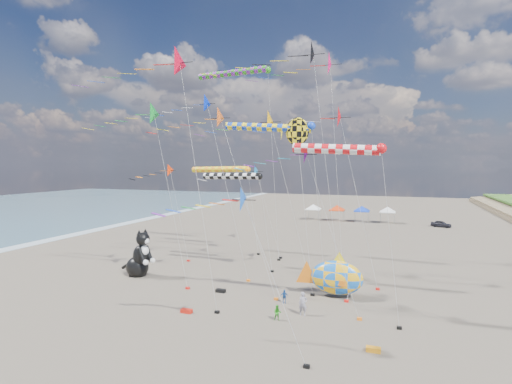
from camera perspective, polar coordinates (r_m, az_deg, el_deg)
The scene contains 30 objects.
ground at distance 28.36m, azimuth -4.86°, elevation -20.61°, with size 260.00×260.00×0.00m, color brown.
delta_kite_0 at distance 39.55m, azimuth -14.36°, elevation 10.47°, with size 10.62×2.30×17.79m.
delta_kite_1 at distance 39.10m, azimuth 11.21°, elevation 10.27°, with size 11.82×2.30×17.58m.
delta_kite_2 at distance 49.29m, azimuth 9.26°, elevation 17.60°, with size 12.57×3.06×25.18m.
delta_kite_3 at distance 50.10m, azimuth -12.96°, elevation 2.66°, with size 8.00×1.76×11.96m.
delta_kite_4 at distance 41.99m, azimuth -7.80°, elevation 12.07°, with size 11.29×2.02×19.08m.
delta_kite_5 at distance 31.07m, azimuth 7.43°, elevation 4.85°, with size 8.94×1.82×13.54m.
delta_kite_6 at distance 36.18m, azimuth -5.67°, elevation 10.15°, with size 11.95×2.07×17.06m.
delta_kite_7 at distance 42.90m, azimuth 1.62°, elevation 9.71°, with size 12.54×2.58×17.61m.
delta_kite_8 at distance 34.45m, azimuth -13.83°, elevation 17.56°, with size 14.92×2.68×21.56m.
delta_kite_9 at distance 23.79m, azimuth -1.82°, elevation -2.07°, with size 9.08×1.78×10.55m.
delta_kite_10 at distance 41.93m, azimuth 5.47°, elevation 18.91°, with size 15.33×2.63×24.22m.
delta_kite_11 at distance 50.78m, azimuth -1.18°, elevation 2.64°, with size 10.89×1.96×11.94m.
windsock_0 at distance 53.25m, azimuth -4.87°, elevation 3.20°, with size 9.78×0.81×11.52m.
windsock_1 at distance 29.88m, azimuth 12.11°, elevation 5.89°, with size 8.03×0.76×13.28m.
windsock_2 at distance 51.42m, azimuth -2.95°, elevation 16.57°, with size 10.93×0.84×23.50m.
windsock_3 at distance 38.79m, azimuth 2.28°, elevation 9.13°, with size 10.19×0.80×15.73m.
windsock_4 at distance 44.50m, azimuth -3.14°, elevation 2.21°, with size 8.38×0.74×10.85m.
angelfish_kite at distance 37.94m, azimuth 5.61°, elevation 8.40°, with size 3.74×3.02×16.16m.
cat_inflatable at distance 44.10m, azimuth -16.34°, elevation -8.29°, with size 3.76×1.88×5.07m, color black, non-canonical shape.
fish_inflatable at distance 36.80m, azimuth 11.35°, elevation -11.89°, with size 6.16×2.22×4.13m.
person_adult at distance 32.49m, azimuth 6.71°, elevation -15.58°, with size 0.67×0.44×1.85m, color gray.
child_green at distance 31.48m, azimuth 3.08°, elevation -16.85°, with size 0.58×0.45×1.19m, color #25911C.
child_blue at distance 35.11m, azimuth 4.05°, elevation -14.66°, with size 0.68×0.28×1.15m, color #1D4EA1.
kite_bag_0 at distance 27.98m, azimuth 16.43°, elevation -20.77°, with size 0.90×0.44×0.30m, color orange.
kite_bag_1 at distance 39.74m, azimuth 12.83°, elevation -13.15°, with size 0.90×0.44×0.30m, color #1236BA.
kite_bag_2 at distance 37.99m, azimuth -5.08°, elevation -13.88°, with size 0.90×0.44×0.30m, color black.
kite_bag_3 at distance 33.52m, azimuth -9.90°, elevation -16.40°, with size 0.90×0.44×0.30m, color red.
tent_row at distance 84.40m, azimuth 13.20°, elevation -1.99°, with size 19.20×4.20×3.80m.
parked_car at distance 82.60m, azimuth 24.93°, elevation -4.16°, with size 1.43×3.56×1.21m, color #26262D.
Camera 1 is at (10.72, -23.45, 11.80)m, focal length 28.00 mm.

